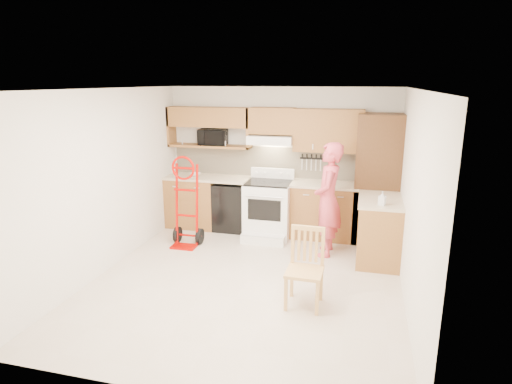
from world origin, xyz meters
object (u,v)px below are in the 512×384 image
at_px(microwave, 213,137).
at_px(person, 328,200).
at_px(hand_truck, 185,206).
at_px(dining_chair, 305,269).
at_px(range, 268,205).

bearing_deg(microwave, person, -29.96).
bearing_deg(person, microwave, -113.62).
height_order(hand_truck, dining_chair, hand_truck).
xyz_separation_m(person, hand_truck, (-2.23, -0.21, -0.20)).
bearing_deg(range, microwave, 160.57).
distance_m(microwave, hand_truck, 1.47).
relative_size(microwave, range, 0.45).
distance_m(range, dining_chair, 2.36).
height_order(person, dining_chair, person).
xyz_separation_m(range, hand_truck, (-1.19, -0.72, 0.10)).
relative_size(range, dining_chair, 1.21).
distance_m(person, hand_truck, 2.25).
relative_size(microwave, person, 0.29).
distance_m(person, dining_chair, 1.72).
relative_size(person, hand_truck, 1.31).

